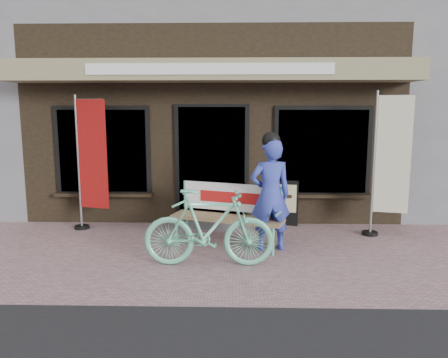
{
  "coord_description": "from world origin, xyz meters",
  "views": [
    {
      "loc": [
        0.43,
        -5.92,
        2.12
      ],
      "look_at": [
        0.25,
        0.7,
        1.05
      ],
      "focal_mm": 35.0,
      "sensor_mm": 36.0,
      "label": 1
    }
  ],
  "objects_px": {
    "bench": "(229,210)",
    "nobori_cream": "(389,163)",
    "nobori_red": "(90,161)",
    "person": "(270,193)",
    "menu_stand": "(287,202)",
    "bicycle": "(209,228)"
  },
  "relations": [
    {
      "from": "bench",
      "to": "nobori_red",
      "type": "relative_size",
      "value": 0.77
    },
    {
      "from": "bench",
      "to": "nobori_red",
      "type": "distance_m",
      "value": 2.62
    },
    {
      "from": "bicycle",
      "to": "nobori_red",
      "type": "relative_size",
      "value": 0.75
    },
    {
      "from": "person",
      "to": "bench",
      "type": "bearing_deg",
      "value": 150.02
    },
    {
      "from": "bench",
      "to": "nobori_cream",
      "type": "xyz_separation_m",
      "value": [
        2.62,
        0.51,
        0.69
      ]
    },
    {
      "from": "bicycle",
      "to": "nobori_cream",
      "type": "relative_size",
      "value": 0.73
    },
    {
      "from": "bench",
      "to": "menu_stand",
      "type": "distance_m",
      "value": 1.56
    },
    {
      "from": "nobori_red",
      "to": "menu_stand",
      "type": "xyz_separation_m",
      "value": [
        3.45,
        0.39,
        -0.79
      ]
    },
    {
      "from": "person",
      "to": "menu_stand",
      "type": "xyz_separation_m",
      "value": [
        0.42,
        1.39,
        -0.45
      ]
    },
    {
      "from": "person",
      "to": "menu_stand",
      "type": "relative_size",
      "value": 2.15
    },
    {
      "from": "bicycle",
      "to": "nobori_red",
      "type": "bearing_deg",
      "value": 51.04
    },
    {
      "from": "nobori_red",
      "to": "nobori_cream",
      "type": "bearing_deg",
      "value": 11.39
    },
    {
      "from": "nobori_cream",
      "to": "menu_stand",
      "type": "bearing_deg",
      "value": 170.19
    },
    {
      "from": "bench",
      "to": "nobori_cream",
      "type": "relative_size",
      "value": 0.75
    },
    {
      "from": "bench",
      "to": "bicycle",
      "type": "bearing_deg",
      "value": -86.2
    },
    {
      "from": "nobori_cream",
      "to": "menu_stand",
      "type": "xyz_separation_m",
      "value": [
        -1.59,
        0.65,
        -0.82
      ]
    },
    {
      "from": "nobori_red",
      "to": "nobori_cream",
      "type": "xyz_separation_m",
      "value": [
        5.04,
        -0.26,
        0.03
      ]
    },
    {
      "from": "person",
      "to": "nobori_cream",
      "type": "relative_size",
      "value": 0.74
    },
    {
      "from": "nobori_red",
      "to": "nobori_cream",
      "type": "distance_m",
      "value": 5.05
    },
    {
      "from": "person",
      "to": "nobori_red",
      "type": "xyz_separation_m",
      "value": [
        -3.04,
        1.01,
        0.34
      ]
    },
    {
      "from": "person",
      "to": "nobori_red",
      "type": "height_order",
      "value": "nobori_red"
    },
    {
      "from": "bench",
      "to": "nobori_cream",
      "type": "bearing_deg",
      "value": 29.85
    }
  ]
}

